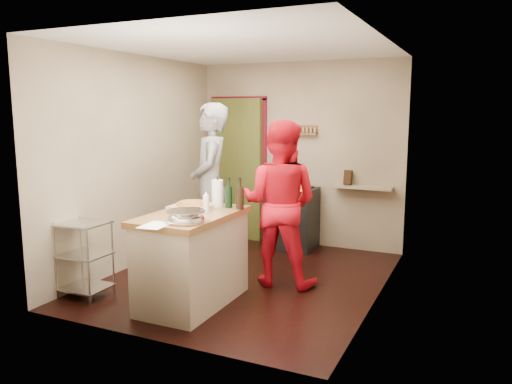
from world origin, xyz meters
TOP-DOWN VIEW (x-y plane):
  - floor at (0.00, 0.00)m, footprint 3.50×3.50m
  - back_wall at (-0.64, 1.78)m, footprint 3.00×0.44m
  - left_wall at (-1.50, 0.00)m, footprint 0.04×3.50m
  - right_wall at (1.50, 0.00)m, footprint 0.04×3.50m
  - ceiling at (0.00, 0.00)m, footprint 3.00×3.50m
  - stove at (0.05, 1.42)m, footprint 0.60×0.63m
  - wire_shelving at (-1.28, -1.20)m, footprint 0.48×0.40m
  - island at (-0.15, -0.90)m, footprint 0.74×1.36m
  - person_stripe at (-0.64, 0.32)m, footprint 0.78×0.88m
  - person_red at (0.40, 0.02)m, footprint 0.94×0.76m

SIDE VIEW (x-z plane):
  - floor at x=0.00m, z-range 0.00..0.00m
  - wire_shelving at x=-1.28m, z-range 0.04..0.84m
  - stove at x=0.05m, z-range -0.05..0.95m
  - island at x=-0.15m, z-range -0.13..1.11m
  - person_red at x=0.40m, z-range 0.00..1.82m
  - person_stripe at x=-0.64m, z-range 0.00..2.01m
  - back_wall at x=-0.64m, z-range -0.17..2.43m
  - left_wall at x=-1.50m, z-range 0.00..2.60m
  - right_wall at x=1.50m, z-range 0.00..2.60m
  - ceiling at x=0.00m, z-range 2.60..2.62m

